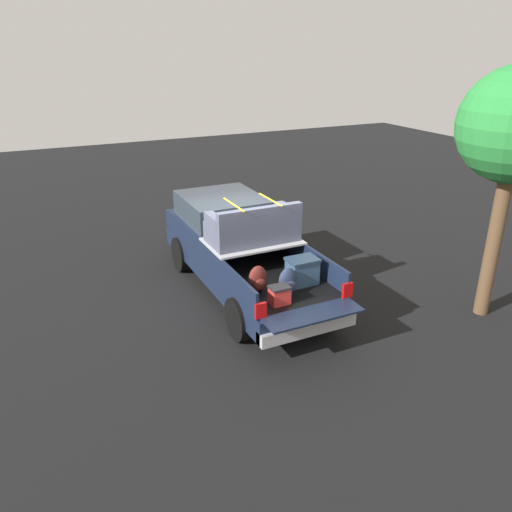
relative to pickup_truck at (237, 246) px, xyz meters
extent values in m
plane|color=black|center=(-0.37, 0.00, -0.98)|extent=(40.00, 40.00, 0.00)
cube|color=#162138|center=(-0.37, 0.00, -0.36)|extent=(5.50, 1.92, 0.45)
cube|color=black|center=(-1.57, 0.00, -0.11)|extent=(2.80, 1.80, 0.04)
cube|color=#162138|center=(-1.57, 0.93, 0.12)|extent=(2.80, 0.06, 0.50)
cube|color=#162138|center=(-1.57, -0.93, 0.12)|extent=(2.80, 0.06, 0.50)
cube|color=#162138|center=(-0.20, 0.00, 0.12)|extent=(0.06, 1.80, 0.50)
cube|color=#162138|center=(-3.25, 0.00, -0.11)|extent=(0.55, 1.80, 0.04)
cube|color=#B2B2B7|center=(-0.80, 0.00, 0.39)|extent=(1.25, 1.92, 0.04)
cube|color=#162138|center=(0.98, 0.00, 0.12)|extent=(2.30, 1.92, 0.50)
cube|color=#2D3842|center=(0.88, 0.00, 0.65)|extent=(1.94, 1.76, 0.56)
cube|color=#162138|center=(2.33, 0.00, 0.06)|extent=(0.40, 1.82, 0.38)
cube|color=#B2B2B7|center=(-3.09, 0.00, -0.46)|extent=(0.24, 1.92, 0.24)
cube|color=red|center=(-2.99, 0.88, 0.05)|extent=(0.06, 0.20, 0.28)
cube|color=red|center=(-2.99, -0.88, 0.05)|extent=(0.06, 0.20, 0.28)
cylinder|color=black|center=(1.38, 0.88, -0.56)|extent=(0.85, 0.30, 0.85)
cylinder|color=black|center=(1.38, -0.88, -0.56)|extent=(0.85, 0.30, 0.85)
cylinder|color=black|center=(-2.12, 0.88, -0.56)|extent=(0.85, 0.30, 0.85)
cylinder|color=black|center=(-2.12, -0.88, -0.56)|extent=(0.85, 0.30, 0.85)
cube|color=#335170|center=(-2.14, -0.42, 0.15)|extent=(0.40, 0.55, 0.47)
cube|color=#23394E|center=(-2.14, -0.42, 0.41)|extent=(0.44, 0.59, 0.05)
ellipsoid|color=#283351|center=(-2.39, 0.03, 0.17)|extent=(0.20, 0.37, 0.52)
ellipsoid|color=#283351|center=(-2.50, 0.03, 0.09)|extent=(0.09, 0.26, 0.23)
ellipsoid|color=maroon|center=(-2.06, 0.49, 0.16)|extent=(0.20, 0.36, 0.51)
ellipsoid|color=maroon|center=(-2.17, 0.49, 0.09)|extent=(0.09, 0.25, 0.23)
cube|color=red|center=(-2.67, 0.35, 0.06)|extent=(0.26, 0.34, 0.30)
cube|color=#262628|center=(-2.67, 0.35, 0.23)|extent=(0.28, 0.36, 0.04)
cube|color=#4C5166|center=(-0.80, 0.00, 0.62)|extent=(0.92, 1.82, 0.42)
cube|color=#4C5166|center=(-1.18, 0.00, 1.03)|extent=(0.16, 1.82, 0.40)
cube|color=#4C5166|center=(-0.75, 0.81, 0.94)|extent=(0.68, 0.20, 0.22)
cube|color=#4C5166|center=(-0.75, -0.81, 0.94)|extent=(0.68, 0.20, 0.22)
cube|color=yellow|center=(-0.80, 0.41, 1.24)|extent=(1.02, 0.03, 0.02)
cube|color=yellow|center=(-0.80, -0.41, 1.24)|extent=(1.02, 0.03, 0.02)
cylinder|color=brown|center=(-3.37, -4.05, 0.61)|extent=(0.29, 0.29, 3.19)
camera|label=1|loc=(-9.66, 4.17, 4.18)|focal=35.33mm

